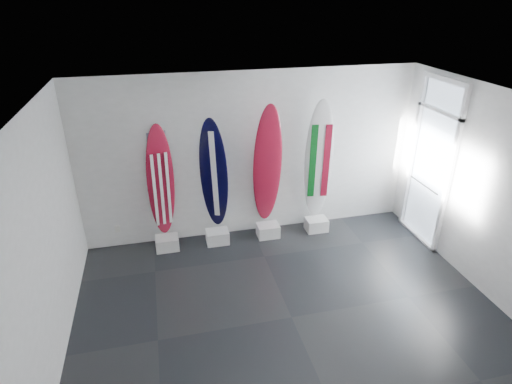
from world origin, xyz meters
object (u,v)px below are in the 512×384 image
object	(u,v)px
surfboard_navy	(214,175)
surfboard_italy	(319,161)
surfboard_swiss	(267,166)
surfboard_usa	(161,182)

from	to	relation	value
surfboard_navy	surfboard_italy	world-z (taller)	surfboard_italy
surfboard_swiss	surfboard_usa	bearing A→B (deg)	179.39
surfboard_swiss	surfboard_italy	xyz separation A→B (m)	(0.96, 0.00, 0.00)
surfboard_usa	surfboard_italy	size ratio (longest dim) A/B	0.90
surfboard_usa	surfboard_swiss	size ratio (longest dim) A/B	0.90
surfboard_swiss	surfboard_italy	bearing A→B (deg)	-0.61
surfboard_usa	surfboard_swiss	xyz separation A→B (m)	(1.85, 0.00, 0.11)
surfboard_usa	surfboard_italy	xyz separation A→B (m)	(2.80, 0.00, 0.12)
surfboard_navy	surfboard_swiss	distance (m)	0.96
surfboard_usa	surfboard_navy	distance (m)	0.90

